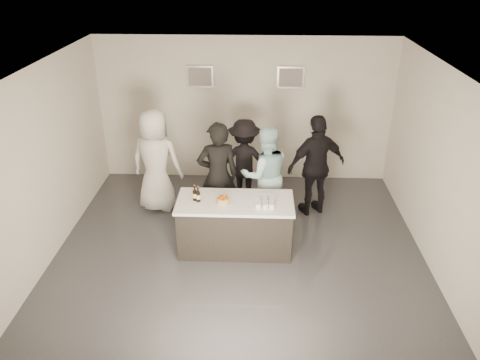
{
  "coord_description": "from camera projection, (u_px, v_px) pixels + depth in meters",
  "views": [
    {
      "loc": [
        0.28,
        -6.22,
        4.51
      ],
      "look_at": [
        0.0,
        0.5,
        1.15
      ],
      "focal_mm": 35.0,
      "sensor_mm": 36.0,
      "label": 1
    }
  ],
  "objects": [
    {
      "name": "beer_bottle_a",
      "position": [
        195.0,
        193.0,
        7.38
      ],
      "size": [
        0.07,
        0.07,
        0.26
      ],
      "primitive_type": "cylinder",
      "color": "black",
      "rests_on": "bar_counter"
    },
    {
      "name": "candles",
      "position": [
        215.0,
        209.0,
        7.18
      ],
      "size": [
        0.24,
        0.08,
        0.01
      ],
      "primitive_type": "cube",
      "color": "pink",
      "rests_on": "bar_counter"
    },
    {
      "name": "person_guest_right",
      "position": [
        316.0,
        166.0,
        8.47
      ],
      "size": [
        1.22,
        0.86,
        1.91
      ],
      "primitive_type": "imported",
      "rotation": [
        0.0,
        0.0,
        3.53
      ],
      "color": "black",
      "rests_on": "ground"
    },
    {
      "name": "person_guest_left",
      "position": [
        156.0,
        161.0,
        8.6
      ],
      "size": [
        1.06,
        0.8,
        1.96
      ],
      "primitive_type": "imported",
      "rotation": [
        0.0,
        0.0,
        2.95
      ],
      "color": "silver",
      "rests_on": "ground"
    },
    {
      "name": "person_main_black",
      "position": [
        218.0,
        176.0,
        8.03
      ],
      "size": [
        0.8,
        0.62,
        1.96
      ],
      "primitive_type": "imported",
      "rotation": [
        0.0,
        0.0,
        3.37
      ],
      "color": "black",
      "rests_on": "ground"
    },
    {
      "name": "person_main_blue",
      "position": [
        265.0,
        175.0,
        8.25
      ],
      "size": [
        1.01,
        0.86,
        1.81
      ],
      "primitive_type": "imported",
      "rotation": [
        0.0,
        0.0,
        3.36
      ],
      "color": "#B4E5EC",
      "rests_on": "ground"
    },
    {
      "name": "ceiling",
      "position": [
        238.0,
        73.0,
        6.25
      ],
      "size": [
        6.0,
        6.0,
        0.0
      ],
      "primitive_type": "plane",
      "rotation": [
        3.14,
        0.0,
        0.0
      ],
      "color": "white"
    },
    {
      "name": "wall_front",
      "position": [
        224.0,
        318.0,
        4.24
      ],
      "size": [
        6.0,
        0.04,
        3.0
      ],
      "primitive_type": "cube",
      "color": "beige",
      "rests_on": "ground"
    },
    {
      "name": "cake",
      "position": [
        223.0,
        201.0,
        7.34
      ],
      "size": [
        0.2,
        0.2,
        0.07
      ],
      "primitive_type": "cylinder",
      "color": "yellow",
      "rests_on": "bar_counter"
    },
    {
      "name": "picture_left",
      "position": [
        200.0,
        77.0,
        9.29
      ],
      "size": [
        0.54,
        0.04,
        0.44
      ],
      "primitive_type": "cube",
      "color": "#B2B2B7",
      "rests_on": "wall_back"
    },
    {
      "name": "beer_bottle_b",
      "position": [
        198.0,
        194.0,
        7.34
      ],
      "size": [
        0.07,
        0.07,
        0.26
      ],
      "primitive_type": "cylinder",
      "color": "black",
      "rests_on": "bar_counter"
    },
    {
      "name": "person_guest_back",
      "position": [
        244.0,
        161.0,
        8.94
      ],
      "size": [
        1.09,
        0.64,
        1.67
      ],
      "primitive_type": "imported",
      "rotation": [
        0.0,
        0.0,
        3.12
      ],
      "color": "black",
      "rests_on": "ground"
    },
    {
      "name": "tumbler_cluster",
      "position": [
        265.0,
        201.0,
        7.33
      ],
      "size": [
        0.3,
        0.4,
        0.08
      ],
      "primitive_type": "cube",
      "color": "gold",
      "rests_on": "bar_counter"
    },
    {
      "name": "wall_back",
      "position": [
        245.0,
        110.0,
        9.6
      ],
      "size": [
        6.0,
        0.04,
        3.0
      ],
      "primitive_type": "cube",
      "color": "beige",
      "rests_on": "ground"
    },
    {
      "name": "picture_right",
      "position": [
        291.0,
        78.0,
        9.22
      ],
      "size": [
        0.54,
        0.04,
        0.44
      ],
      "primitive_type": "cube",
      "color": "#B2B2B7",
      "rests_on": "wall_back"
    },
    {
      "name": "floor",
      "position": [
        239.0,
        257.0,
        7.59
      ],
      "size": [
        6.0,
        6.0,
        0.0
      ],
      "primitive_type": "plane",
      "color": "#3D3D42",
      "rests_on": "ground"
    },
    {
      "name": "wall_right",
      "position": [
        444.0,
        178.0,
        6.81
      ],
      "size": [
        0.04,
        6.0,
        3.0
      ],
      "primitive_type": "cube",
      "color": "beige",
      "rests_on": "ground"
    },
    {
      "name": "wall_left",
      "position": [
        40.0,
        170.0,
        7.03
      ],
      "size": [
        0.04,
        6.0,
        3.0
      ],
      "primitive_type": "cube",
      "color": "beige",
      "rests_on": "ground"
    },
    {
      "name": "bar_counter",
      "position": [
        235.0,
        225.0,
        7.62
      ],
      "size": [
        1.86,
        0.86,
        0.9
      ],
      "primitive_type": "cube",
      "color": "white",
      "rests_on": "ground"
    }
  ]
}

